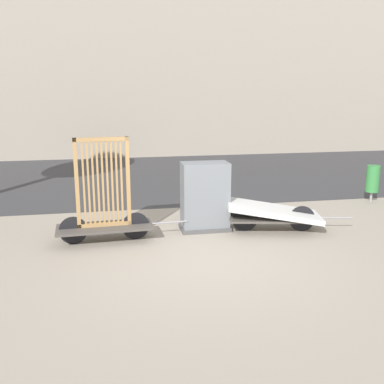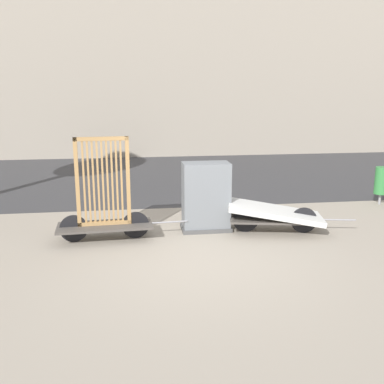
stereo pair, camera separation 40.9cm
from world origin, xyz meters
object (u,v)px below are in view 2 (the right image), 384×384
Objects in this scene: bike_cart_with_bedframe at (104,208)px; utility_cabinet at (206,199)px; trash_bin at (381,181)px; bike_cart_with_mattress at (275,214)px.

bike_cart_with_bedframe reaches higher than utility_cabinet.
bike_cart_with_bedframe reaches higher than trash_bin.
bike_cart_with_bedframe is 0.97× the size of bike_cart_with_mattress.
trash_bin is at bearing 11.82° from bike_cart_with_bedframe.
bike_cart_with_mattress is 2.74× the size of trash_bin.
utility_cabinet is 1.48× the size of trash_bin.
utility_cabinet reaches higher than bike_cart_with_mattress.
bike_cart_with_mattress is 3.73m from trash_bin.
bike_cart_with_bedframe is at bearing -169.73° from utility_cabinet.
utility_cabinet is (1.98, 0.36, 0.01)m from bike_cart_with_bedframe.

